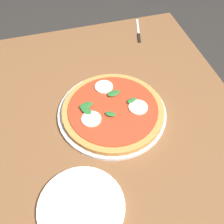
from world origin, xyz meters
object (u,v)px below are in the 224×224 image
Objects in this scene: pizza at (113,110)px; knife at (139,33)px; serving_tray at (112,113)px; dining_table at (122,146)px; plate_white at (81,207)px.

pizza is 0.47m from knife.
serving_tray is 2.11× the size of knife.
plate_white is (-0.22, 0.19, 0.13)m from dining_table.
serving_tray is at bearing 28.19° from pizza.
pizza reaches higher than dining_table.
plate_white is at bearing 149.76° from knife.
dining_table is 0.14m from serving_tray.
serving_tray is 0.33m from plate_white.
serving_tray is 0.02m from pizza.
knife is at bearing -29.92° from pizza.
pizza reaches higher than knife.
serving_tray reaches higher than knife.
plate_white reaches higher than knife.
plate_white reaches higher than serving_tray.
pizza is 1.45× the size of plate_white.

